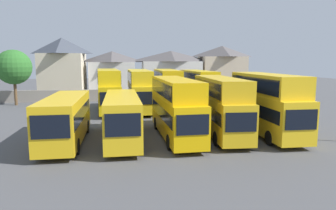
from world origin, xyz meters
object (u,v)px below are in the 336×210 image
bus_9 (198,88)px  house_terrace_centre (112,72)px  bus_5 (266,101)px  tree_left_of_lot (14,67)px  bus_1 (66,117)px  house_terrace_far_right (222,69)px  house_terrace_left (63,66)px  bus_8 (167,87)px  bus_7 (139,88)px  bus_2 (122,115)px  bus_6 (108,88)px  bus_3 (175,105)px  house_terrace_right (171,72)px  bus_4 (220,103)px

bus_9 → house_terrace_centre: size_ratio=1.22×
bus_5 → tree_left_of_lot: size_ratio=1.35×
bus_1 → house_terrace_centre: 34.98m
bus_9 → house_terrace_far_right: size_ratio=1.16×
house_terrace_left → bus_8: bearing=-48.6°
bus_7 → tree_left_of_lot: 18.71m
bus_2 → house_terrace_left: size_ratio=1.04×
bus_8 → house_terrace_left: bearing=-138.6°
bus_1 → bus_6: bearing=169.7°
bus_2 → house_terrace_left: bearing=-163.3°
house_terrace_centre → house_terrace_left: bearing=-170.7°
bus_5 → bus_6: (-13.81, 14.06, 0.02)m
bus_3 → bus_9: (5.39, 14.22, 0.09)m
bus_5 → tree_left_of_lot: bearing=-127.7°
bus_2 → house_terrace_centre: house_terrace_centre is taller
house_terrace_left → house_terrace_far_right: bearing=2.6°
house_terrace_centre → bus_7: bearing=-78.7°
bus_5 → bus_9: bus_5 is taller
bus_3 → house_terrace_centre: size_ratio=1.25×
tree_left_of_lot → bus_7: bearing=-22.8°
bus_5 → house_terrace_right: (-2.94, 33.96, 1.25)m
bus_7 → tree_left_of_lot: tree_left_of_lot is taller
bus_5 → bus_8: bus_5 is taller
house_terrace_left → house_terrace_centre: 8.85m
bus_1 → bus_3: 8.56m
bus_2 → bus_6: (-1.76, 14.39, 0.87)m
bus_3 → bus_5: (7.76, -0.03, 0.18)m
bus_8 → house_terrace_left: 24.74m
bus_6 → house_terrace_left: size_ratio=1.10×
bus_1 → bus_8: bearing=145.9°
bus_2 → bus_5: bearing=90.5°
bus_4 → bus_3: bearing=-83.1°
bus_5 → house_terrace_far_right: (7.23, 34.27, 1.76)m
house_terrace_left → house_terrace_centre: (8.65, 1.41, -1.17)m
bus_4 → bus_8: bearing=-167.4°
bus_1 → tree_left_of_lot: (-10.80, 21.82, 3.32)m
bus_3 → bus_9: 15.21m
bus_1 → bus_8: bus_8 is taller
bus_4 → house_terrace_centre: (-10.11, 34.02, 1.34)m
bus_6 → house_terrace_right: size_ratio=0.99×
bus_5 → bus_9: size_ratio=0.99×
bus_1 → house_terrace_right: house_terrace_right is taller
bus_6 → house_terrace_far_right: size_ratio=1.24×
bus_4 → house_terrace_far_right: size_ratio=1.16×
bus_2 → bus_9: size_ratio=1.01×
bus_7 → house_terrace_right: bearing=158.9°
bus_9 → house_terrace_left: size_ratio=1.03×
bus_7 → house_terrace_left: 22.83m
bus_4 → bus_7: 15.06m
bus_4 → house_terrace_right: size_ratio=0.93×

